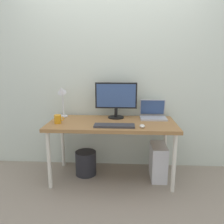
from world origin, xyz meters
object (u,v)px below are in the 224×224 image
at_px(desk_lamp, 62,95).
at_px(mouse, 142,126).
at_px(coffee_mug, 58,119).
at_px(monitor, 116,98).
at_px(keyboard, 114,126).
at_px(computer_tower, 158,161).
at_px(wastebasket, 86,163).
at_px(laptop, 153,114).
at_px(desk, 112,127).

distance_m(desk_lamp, mouse, 1.10).
bearing_deg(coffee_mug, desk_lamp, 94.82).
bearing_deg(monitor, keyboard, -90.27).
bearing_deg(computer_tower, desk_lamp, 171.45).
bearing_deg(desk_lamp, wastebasket, -25.54).
xyz_separation_m(laptop, desk_lamp, (-1.14, -0.02, 0.23)).
relative_size(desk_lamp, wastebasket, 1.37).
bearing_deg(desk_lamp, keyboard, -30.85).
bearing_deg(desk_lamp, desk, -17.85).
relative_size(laptop, keyboard, 0.73).
xyz_separation_m(laptop, mouse, (-0.16, -0.44, -0.04)).
height_order(desk, coffee_mug, coffee_mug).
distance_m(coffee_mug, computer_tower, 1.30).
bearing_deg(coffee_mug, keyboard, -9.16).
bearing_deg(keyboard, coffee_mug, 170.84).
xyz_separation_m(desk, keyboard, (0.04, -0.20, 0.07)).
bearing_deg(wastebasket, desk, -10.16).
height_order(desk, computer_tower, desk).
relative_size(desk, keyboard, 3.37).
relative_size(laptop, mouse, 3.56).
xyz_separation_m(desk_lamp, coffee_mug, (0.03, -0.30, -0.24)).
relative_size(coffee_mug, wastebasket, 0.38).
relative_size(monitor, computer_tower, 1.23).
distance_m(desk, keyboard, 0.21).
xyz_separation_m(mouse, wastebasket, (-0.67, 0.27, -0.57)).
bearing_deg(coffee_mug, desk, 8.60).
height_order(desk_lamp, computer_tower, desk_lamp).
xyz_separation_m(monitor, wastebasket, (-0.37, -0.15, -0.81)).
xyz_separation_m(desk, monitor, (0.04, 0.21, 0.31)).
xyz_separation_m(monitor, computer_tower, (0.52, -0.18, -0.75)).
relative_size(laptop, desk_lamp, 0.78).
relative_size(desk, coffee_mug, 12.84).
xyz_separation_m(laptop, coffee_mug, (-1.12, -0.32, -0.01)).
bearing_deg(computer_tower, wastebasket, 177.81).
bearing_deg(desk, coffee_mug, -171.40).
distance_m(monitor, wastebasket, 0.90).
xyz_separation_m(desk, mouse, (0.34, -0.22, 0.08)).
relative_size(monitor, wastebasket, 1.72).
xyz_separation_m(desk, desk_lamp, (-0.64, 0.21, 0.35)).
distance_m(desk_lamp, keyboard, 0.84).
relative_size(desk, monitor, 2.87).
relative_size(keyboard, wastebasket, 1.47).
xyz_separation_m(keyboard, computer_tower, (0.52, 0.22, -0.51)).
bearing_deg(desk_lamp, mouse, -23.32).
bearing_deg(coffee_mug, laptop, 15.82).
height_order(laptop, computer_tower, laptop).
bearing_deg(computer_tower, desk, -177.38).
bearing_deg(mouse, wastebasket, 157.72).
bearing_deg(monitor, desk, -100.57).
relative_size(desk_lamp, mouse, 4.58).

